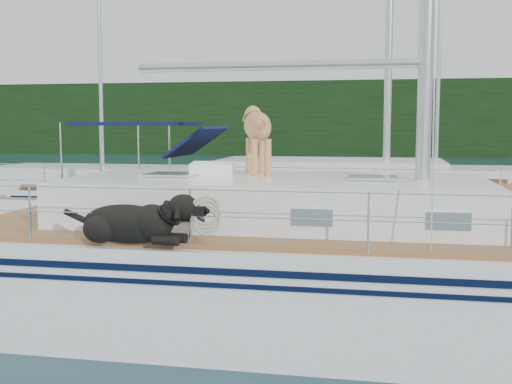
# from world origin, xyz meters

# --- Properties ---
(ground) EXTENTS (120.00, 120.00, 0.00)m
(ground) POSITION_xyz_m (0.00, 0.00, 0.00)
(ground) COLOR black
(ground) RESTS_ON ground
(tree_line) EXTENTS (90.00, 3.00, 6.00)m
(tree_line) POSITION_xyz_m (0.00, 45.00, 3.00)
(tree_line) COLOR black
(tree_line) RESTS_ON ground
(shore_bank) EXTENTS (92.00, 1.00, 1.20)m
(shore_bank) POSITION_xyz_m (0.00, 46.20, 0.60)
(shore_bank) COLOR #595147
(shore_bank) RESTS_ON ground
(main_sailboat) EXTENTS (12.00, 3.92, 14.01)m
(main_sailboat) POSITION_xyz_m (0.09, -0.00, 0.68)
(main_sailboat) COLOR white
(main_sailboat) RESTS_ON ground
(neighbor_sailboat) EXTENTS (11.00, 3.50, 13.30)m
(neighbor_sailboat) POSITION_xyz_m (-0.09, 5.97, 0.63)
(neighbor_sailboat) COLOR white
(neighbor_sailboat) RESTS_ON ground
(bg_boat_west) EXTENTS (8.00, 3.00, 11.65)m
(bg_boat_west) POSITION_xyz_m (-8.00, 14.00, 0.45)
(bg_boat_west) COLOR white
(bg_boat_west) RESTS_ON ground
(bg_boat_center) EXTENTS (7.20, 3.00, 11.65)m
(bg_boat_center) POSITION_xyz_m (4.00, 16.00, 0.45)
(bg_boat_center) COLOR white
(bg_boat_center) RESTS_ON ground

